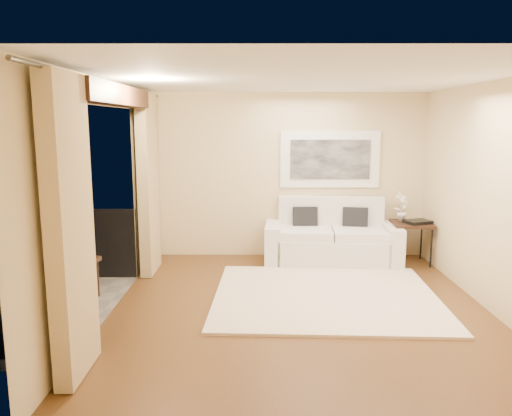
{
  "coord_description": "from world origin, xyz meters",
  "views": [
    {
      "loc": [
        -0.51,
        -5.71,
        2.22
      ],
      "look_at": [
        -0.53,
        1.08,
        1.05
      ],
      "focal_mm": 35.0,
      "sensor_mm": 36.0,
      "label": 1
    }
  ],
  "objects_px": {
    "orchid": "(402,207)",
    "balcony_chair_far": "(69,254)",
    "sofa": "(331,240)",
    "balcony_chair_near": "(15,268)",
    "side_table": "(412,226)",
    "ice_bucket": "(25,234)",
    "bistro_table": "(31,251)"
  },
  "relations": [
    {
      "from": "orchid",
      "to": "balcony_chair_far",
      "type": "xyz_separation_m",
      "value": [
        -4.61,
        -1.93,
        -0.26
      ]
    },
    {
      "from": "sofa",
      "to": "balcony_chair_near",
      "type": "xyz_separation_m",
      "value": [
        -3.99,
        -2.27,
        0.2
      ]
    },
    {
      "from": "side_table",
      "to": "ice_bucket",
      "type": "distance_m",
      "value": 5.55
    },
    {
      "from": "sofa",
      "to": "side_table",
      "type": "height_order",
      "value": "sofa"
    },
    {
      "from": "sofa",
      "to": "balcony_chair_far",
      "type": "xyz_separation_m",
      "value": [
        -3.5,
        -1.91,
        0.28
      ]
    },
    {
      "from": "side_table",
      "to": "ice_bucket",
      "type": "relative_size",
      "value": 3.3
    },
    {
      "from": "bistro_table",
      "to": "orchid",
      "type": "bearing_deg",
      "value": 23.99
    },
    {
      "from": "side_table",
      "to": "balcony_chair_near",
      "type": "bearing_deg",
      "value": -157.41
    },
    {
      "from": "sofa",
      "to": "balcony_chair_far",
      "type": "bearing_deg",
      "value": -147.91
    },
    {
      "from": "side_table",
      "to": "orchid",
      "type": "bearing_deg",
      "value": 140.66
    },
    {
      "from": "bistro_table",
      "to": "ice_bucket",
      "type": "xyz_separation_m",
      "value": [
        -0.1,
        0.11,
        0.18
      ]
    },
    {
      "from": "balcony_chair_far",
      "to": "ice_bucket",
      "type": "xyz_separation_m",
      "value": [
        -0.44,
        -0.16,
        0.29
      ]
    },
    {
      "from": "sofa",
      "to": "orchid",
      "type": "relative_size",
      "value": 4.58
    },
    {
      "from": "side_table",
      "to": "balcony_chair_near",
      "type": "relative_size",
      "value": 0.68
    },
    {
      "from": "balcony_chair_near",
      "to": "ice_bucket",
      "type": "bearing_deg",
      "value": 56.11
    },
    {
      "from": "orchid",
      "to": "side_table",
      "type": "bearing_deg",
      "value": -39.34
    },
    {
      "from": "orchid",
      "to": "ice_bucket",
      "type": "distance_m",
      "value": 5.45
    },
    {
      "from": "orchid",
      "to": "ice_bucket",
      "type": "relative_size",
      "value": 2.36
    },
    {
      "from": "balcony_chair_near",
      "to": "sofa",
      "type": "bearing_deg",
      "value": 9.89
    },
    {
      "from": "ice_bucket",
      "to": "side_table",
      "type": "bearing_deg",
      "value": 20.8
    },
    {
      "from": "balcony_chair_near",
      "to": "orchid",
      "type": "bearing_deg",
      "value": 4.43
    },
    {
      "from": "sofa",
      "to": "balcony_chair_near",
      "type": "relative_size",
      "value": 2.23
    },
    {
      "from": "sofa",
      "to": "balcony_chair_near",
      "type": "height_order",
      "value": "sofa"
    },
    {
      "from": "side_table",
      "to": "bistro_table",
      "type": "relative_size",
      "value": 0.8
    },
    {
      "from": "side_table",
      "to": "orchid",
      "type": "distance_m",
      "value": 0.35
    },
    {
      "from": "sofa",
      "to": "ice_bucket",
      "type": "height_order",
      "value": "ice_bucket"
    },
    {
      "from": "side_table",
      "to": "orchid",
      "type": "xyz_separation_m",
      "value": [
        -0.14,
        0.12,
        0.29
      ]
    },
    {
      "from": "orchid",
      "to": "balcony_chair_near",
      "type": "distance_m",
      "value": 5.6
    },
    {
      "from": "bistro_table",
      "to": "ice_bucket",
      "type": "relative_size",
      "value": 4.11
    },
    {
      "from": "sofa",
      "to": "balcony_chair_far",
      "type": "height_order",
      "value": "balcony_chair_far"
    },
    {
      "from": "balcony_chair_near",
      "to": "bistro_table",
      "type": "bearing_deg",
      "value": 11.86
    },
    {
      "from": "orchid",
      "to": "balcony_chair_near",
      "type": "height_order",
      "value": "orchid"
    }
  ]
}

